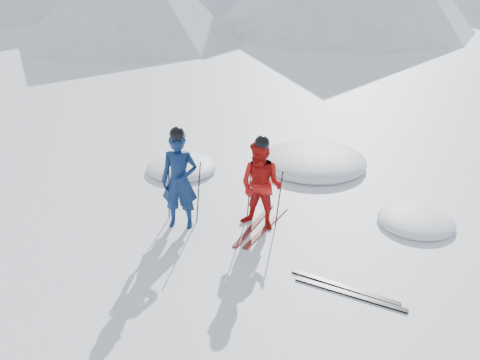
% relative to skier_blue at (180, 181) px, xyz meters
% --- Properties ---
extents(ground, '(160.00, 160.00, 0.00)m').
position_rel_skier_blue_xyz_m(ground, '(3.24, -0.52, -0.91)').
color(ground, white).
rests_on(ground, ground).
extents(skier_blue, '(0.73, 0.55, 1.81)m').
position_rel_skier_blue_xyz_m(skier_blue, '(0.00, 0.00, 0.00)').
color(skier_blue, '#0C214D').
rests_on(skier_blue, ground).
extents(skier_red, '(0.90, 0.74, 1.67)m').
position_rel_skier_blue_xyz_m(skier_red, '(1.40, 0.42, -0.07)').
color(skier_red, '#AD0F0D').
rests_on(skier_red, ground).
extents(pole_blue_left, '(0.12, 0.09, 1.21)m').
position_rel_skier_blue_xyz_m(pole_blue_left, '(-0.30, 0.15, -0.30)').
color(pole_blue_left, black).
rests_on(pole_blue_left, ground).
extents(pole_blue_right, '(0.12, 0.07, 1.21)m').
position_rel_skier_blue_xyz_m(pole_blue_right, '(0.25, 0.25, -0.30)').
color(pole_blue_right, black).
rests_on(pole_blue_right, ground).
extents(pole_red_left, '(0.11, 0.09, 1.11)m').
position_rel_skier_blue_xyz_m(pole_red_left, '(1.10, 0.67, -0.35)').
color(pole_red_left, black).
rests_on(pole_red_left, ground).
extents(pole_red_right, '(0.11, 0.08, 1.11)m').
position_rel_skier_blue_xyz_m(pole_red_right, '(1.70, 0.57, -0.35)').
color(pole_red_right, black).
rests_on(pole_red_right, ground).
extents(ski_worn_left, '(0.28, 1.70, 0.03)m').
position_rel_skier_blue_xyz_m(ski_worn_left, '(1.28, 0.42, -0.89)').
color(ski_worn_left, black).
rests_on(ski_worn_left, ground).
extents(ski_worn_right, '(0.40, 1.69, 0.03)m').
position_rel_skier_blue_xyz_m(ski_worn_right, '(1.52, 0.42, -0.89)').
color(ski_worn_right, black).
rests_on(ski_worn_right, ground).
extents(ski_loose_a, '(1.68, 0.42, 0.03)m').
position_rel_skier_blue_xyz_m(ski_loose_a, '(3.12, -0.96, -0.89)').
color(ski_loose_a, black).
rests_on(ski_loose_a, ground).
extents(ski_loose_b, '(1.69, 0.37, 0.03)m').
position_rel_skier_blue_xyz_m(ski_loose_b, '(3.22, -1.11, -0.89)').
color(ski_loose_b, black).
rests_on(ski_loose_b, ground).
extents(snow_lumps, '(8.59, 6.88, 0.55)m').
position_rel_skier_blue_xyz_m(snow_lumps, '(1.88, 2.75, -0.91)').
color(snow_lumps, white).
rests_on(snow_lumps, ground).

